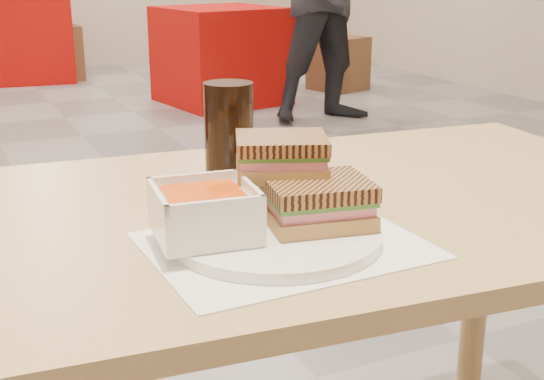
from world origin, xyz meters
name	(u,v)px	position (x,y,z in m)	size (l,w,h in m)	color
main_table	(303,272)	(0.12, -1.87, 0.64)	(1.26, 0.80, 0.75)	tan
tray_liner	(285,245)	(0.02, -2.02, 0.75)	(0.34, 0.27, 0.00)	white
plate	(276,236)	(0.02, -2.00, 0.76)	(0.27, 0.27, 0.01)	white
soup_bowl	(205,214)	(-0.07, -1.98, 0.80)	(0.13, 0.13, 0.06)	white
panini_lower	(318,202)	(0.07, -2.00, 0.80)	(0.15, 0.13, 0.06)	#A4743F
panini_upper	(281,156)	(0.05, -1.94, 0.84)	(0.15, 0.13, 0.05)	#A4743F
cola_glass	(229,135)	(0.05, -1.75, 0.83)	(0.08, 0.08, 0.16)	black
bg_table_1	(221,55)	(1.73, 2.57, 0.36)	(0.95, 0.95, 0.73)	#990605
bg_table_2	(21,38)	(0.48, 4.39, 0.38)	(0.95, 0.95, 0.76)	#990605
bg_chair_1l	(216,74)	(1.70, 2.60, 0.22)	(0.42, 0.42, 0.43)	brown
bg_chair_1r	(338,63)	(2.85, 2.68, 0.22)	(0.50, 0.50, 0.45)	brown
bg_chair_2r	(55,53)	(0.75, 4.27, 0.25)	(0.46, 0.46, 0.49)	brown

